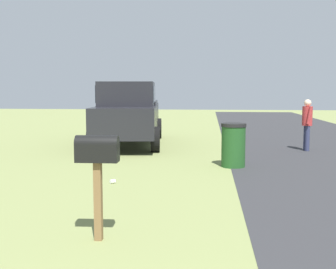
# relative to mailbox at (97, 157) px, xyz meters

# --- Properties ---
(mailbox) EXTENTS (0.23, 0.51, 1.29)m
(mailbox) POSITION_rel_mailbox_xyz_m (0.00, 0.00, 0.00)
(mailbox) COLOR brown
(mailbox) RESTS_ON ground
(pickup_truck) EXTENTS (5.65, 2.56, 2.09)m
(pickup_truck) POSITION_rel_mailbox_xyz_m (8.83, 1.35, 0.08)
(pickup_truck) COLOR black
(pickup_truck) RESTS_ON ground
(trash_bin) EXTENTS (0.59, 0.59, 1.05)m
(trash_bin) POSITION_rel_mailbox_xyz_m (5.10, -1.91, -0.50)
(trash_bin) COLOR #1E4C1E
(trash_bin) RESTS_ON ground
(pedestrian) EXTENTS (0.49, 0.30, 1.55)m
(pedestrian) POSITION_rel_mailbox_xyz_m (8.01, -4.26, -0.14)
(pedestrian) COLOR #2D3351
(pedestrian) RESTS_ON ground
(litter_cup_near_hydrant) EXTENTS (0.13, 0.13, 0.08)m
(litter_cup_near_hydrant) POSITION_rel_mailbox_xyz_m (3.05, 0.55, -0.99)
(litter_cup_near_hydrant) COLOR white
(litter_cup_near_hydrant) RESTS_ON ground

